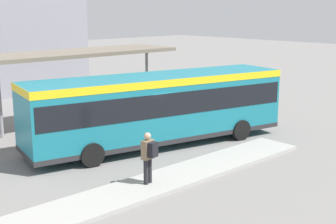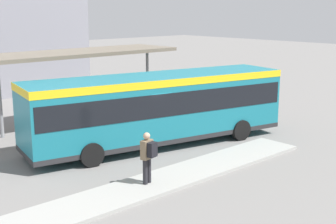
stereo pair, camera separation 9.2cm
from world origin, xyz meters
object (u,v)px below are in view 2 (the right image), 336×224
bicycle_blue (223,101)px  potted_planter_near_shelter (83,124)px  pedestrian_waiting (148,155)px  bicycle_white (213,100)px  potted_planter_far_side (53,128)px  city_bus (158,104)px  bicycle_yellow (234,103)px

bicycle_blue → potted_planter_near_shelter: 9.97m
potted_planter_near_shelter → pedestrian_waiting: bearing=-103.2°
bicycle_white → potted_planter_far_side: (-11.17, -0.73, 0.32)m
bicycle_white → potted_planter_near_shelter: potted_planter_near_shelter is taller
bicycle_blue → pedestrian_waiting: bearing=114.5°
bicycle_white → potted_planter_near_shelter: (-9.99, -1.30, 0.39)m
city_bus → bicycle_yellow: city_bus is taller
bicycle_blue → bicycle_white: bicycle_blue is taller
bicycle_yellow → potted_planter_near_shelter: (-10.01, 0.29, 0.36)m
bicycle_yellow → potted_planter_far_side: 11.23m
potted_planter_far_side → bicycle_white: bearing=3.7°
pedestrian_waiting → bicycle_blue: (11.42, 6.76, -0.76)m
city_bus → bicycle_blue: size_ratio=7.25×
city_bus → potted_planter_near_shelter: (-2.01, 2.79, -1.05)m
bicycle_yellow → bicycle_blue: (-0.05, 0.80, -0.02)m
city_bus → bicycle_yellow: bearing=29.1°
city_bus → pedestrian_waiting: city_bus is taller
bicycle_yellow → bicycle_white: bicycle_yellow is taller
city_bus → potted_planter_far_side: bearing=145.2°
bicycle_yellow → potted_planter_far_side: potted_planter_far_side is taller
bicycle_blue → bicycle_white: bearing=-8.8°
bicycle_blue → potted_planter_far_side: bearing=83.5°
city_bus → bicycle_white: city_bus is taller
city_bus → bicycle_white: size_ratio=7.59×
pedestrian_waiting → potted_planter_far_side: (0.28, 6.83, -0.45)m
city_bus → potted_planter_near_shelter: bearing=137.5°
bicycle_yellow → bicycle_blue: size_ratio=1.05×
bicycle_white → city_bus: bearing=-62.7°
bicycle_yellow → bicycle_white: size_ratio=1.10×
bicycle_yellow → bicycle_blue: 0.80m
city_bus → pedestrian_waiting: (-3.48, -3.47, -0.66)m
city_bus → potted_planter_far_side: (-3.19, 3.37, -1.11)m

